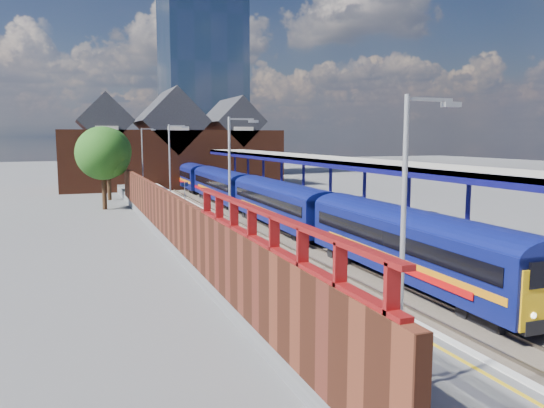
# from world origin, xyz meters

# --- Properties ---
(ground) EXTENTS (240.00, 240.00, 0.00)m
(ground) POSITION_xyz_m (0.00, 30.00, 0.00)
(ground) COLOR #5B5B5E
(ground) RESTS_ON ground
(ballast_bed) EXTENTS (6.00, 76.00, 0.06)m
(ballast_bed) POSITION_xyz_m (0.00, 20.00, 0.03)
(ballast_bed) COLOR #473D33
(ballast_bed) RESTS_ON ground
(rails) EXTENTS (4.51, 76.00, 0.14)m
(rails) POSITION_xyz_m (0.00, 20.00, 0.12)
(rails) COLOR slate
(rails) RESTS_ON ground
(left_platform) EXTENTS (5.00, 76.00, 1.00)m
(left_platform) POSITION_xyz_m (-5.50, 20.00, 0.50)
(left_platform) COLOR #565659
(left_platform) RESTS_ON ground
(right_platform) EXTENTS (6.00, 76.00, 1.00)m
(right_platform) POSITION_xyz_m (6.00, 20.00, 0.50)
(right_platform) COLOR #565659
(right_platform) RESTS_ON ground
(coping_left) EXTENTS (0.30, 76.00, 0.05)m
(coping_left) POSITION_xyz_m (-3.15, 20.00, 1.02)
(coping_left) COLOR silver
(coping_left) RESTS_ON left_platform
(coping_right) EXTENTS (0.30, 76.00, 0.05)m
(coping_right) POSITION_xyz_m (3.15, 20.00, 1.02)
(coping_right) COLOR silver
(coping_right) RESTS_ON right_platform
(yellow_line) EXTENTS (0.14, 76.00, 0.01)m
(yellow_line) POSITION_xyz_m (-3.75, 20.00, 1.01)
(yellow_line) COLOR yellow
(yellow_line) RESTS_ON left_platform
(train) EXTENTS (3.11, 65.95, 3.45)m
(train) POSITION_xyz_m (1.49, 27.53, 2.12)
(train) COLOR navy
(train) RESTS_ON ground
(canopy) EXTENTS (4.50, 52.00, 4.48)m
(canopy) POSITION_xyz_m (5.48, 21.95, 5.25)
(canopy) COLOR navy
(canopy) RESTS_ON right_platform
(lamp_post_a) EXTENTS (1.48, 0.18, 7.00)m
(lamp_post_a) POSITION_xyz_m (-6.36, -8.00, 4.99)
(lamp_post_a) COLOR #A5A8AA
(lamp_post_a) RESTS_ON left_platform
(lamp_post_b) EXTENTS (1.48, 0.18, 7.00)m
(lamp_post_b) POSITION_xyz_m (-6.36, 6.00, 4.99)
(lamp_post_b) COLOR #A5A8AA
(lamp_post_b) RESTS_ON left_platform
(lamp_post_c) EXTENTS (1.48, 0.18, 7.00)m
(lamp_post_c) POSITION_xyz_m (-6.36, 22.00, 4.99)
(lamp_post_c) COLOR #A5A8AA
(lamp_post_c) RESTS_ON left_platform
(lamp_post_d) EXTENTS (1.48, 0.18, 7.00)m
(lamp_post_d) POSITION_xyz_m (-6.36, 38.00, 4.99)
(lamp_post_d) COLOR #A5A8AA
(lamp_post_d) RESTS_ON left_platform
(platform_sign) EXTENTS (0.55, 0.08, 2.50)m
(platform_sign) POSITION_xyz_m (-5.00, 24.00, 2.69)
(platform_sign) COLOR #A5A8AA
(platform_sign) RESTS_ON left_platform
(brick_wall) EXTENTS (0.35, 50.00, 3.86)m
(brick_wall) POSITION_xyz_m (-8.10, 13.54, 2.45)
(brick_wall) COLOR #5B2818
(brick_wall) RESTS_ON left_platform
(station_building) EXTENTS (30.00, 12.12, 13.78)m
(station_building) POSITION_xyz_m (0.00, 58.00, 5.45)
(station_building) COLOR #5B2818
(station_building) RESTS_ON ground
(glass_tower) EXTENTS (14.20, 14.20, 40.30)m
(glass_tower) POSITION_xyz_m (10.00, 80.00, 20.20)
(glass_tower) COLOR slate
(glass_tower) RESTS_ON ground
(tree_near) EXTENTS (5.20, 5.20, 8.10)m
(tree_near) POSITION_xyz_m (-10.35, 35.91, 5.35)
(tree_near) COLOR #382314
(tree_near) RESTS_ON ground
(tree_far) EXTENTS (5.20, 5.20, 8.10)m
(tree_far) POSITION_xyz_m (-9.35, 43.91, 5.35)
(tree_far) COLOR #382314
(tree_far) RESTS_ON ground
(parked_car_silver) EXTENTS (3.92, 2.42, 1.22)m
(parked_car_silver) POSITION_xyz_m (8.50, 9.88, 1.61)
(parked_car_silver) COLOR #B8B9BE
(parked_car_silver) RESTS_ON right_platform
(parked_car_dark) EXTENTS (4.81, 3.12, 1.29)m
(parked_car_dark) POSITION_xyz_m (8.48, 19.27, 1.65)
(parked_car_dark) COLOR black
(parked_car_dark) RESTS_ON right_platform
(parked_car_blue) EXTENTS (4.78, 2.53, 1.28)m
(parked_car_blue) POSITION_xyz_m (8.25, 19.35, 1.64)
(parked_car_blue) COLOR navy
(parked_car_blue) RESTS_ON right_platform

